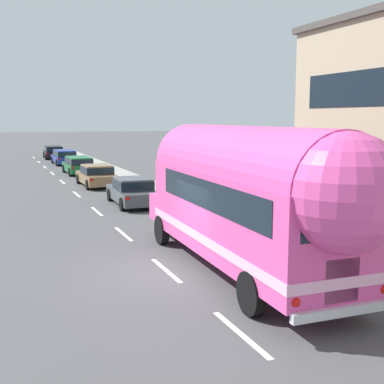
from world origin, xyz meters
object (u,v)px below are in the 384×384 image
object	(u,v)px
painted_bus	(250,194)
car_fifth	(53,151)
car_second	(97,175)
car_lead	(133,190)
car_fourth	(64,156)
car_third	(78,164)

from	to	relation	value
painted_bus	car_fifth	xyz separation A→B (m)	(-0.04, 43.56, -1.51)
painted_bus	car_second	bearing A→B (deg)	90.35
car_lead	car_fifth	size ratio (longest dim) A/B	0.96
car_fourth	painted_bus	bearing A→B (deg)	-90.10
car_lead	car_fifth	world-z (taller)	same
painted_bus	car_second	distance (m)	20.07
car_second	car_fourth	size ratio (longest dim) A/B	1.00
painted_bus	car_lead	world-z (taller)	painted_bus
car_second	car_fifth	size ratio (longest dim) A/B	0.98
car_fourth	car_fifth	xyz separation A→B (m)	(-0.10, 7.47, 0.00)
car_second	car_fourth	xyz separation A→B (m)	(0.18, 16.07, 0.06)
painted_bus	car_lead	xyz separation A→B (m)	(0.14, 12.37, -1.57)
car_lead	car_fourth	bearing A→B (deg)	90.18
car_fifth	car_fourth	bearing A→B (deg)	-89.22
painted_bus	car_lead	size ratio (longest dim) A/B	2.49
car_fifth	car_lead	bearing A→B (deg)	-89.67
car_third	car_lead	bearing A→B (deg)	-89.16
car_lead	car_second	bearing A→B (deg)	91.94
car_second	car_third	size ratio (longest dim) A/B	1.05
painted_bus	car_fourth	size ratio (longest dim) A/B	2.42
car_second	car_third	distance (m)	7.34
painted_bus	car_third	distance (m)	27.39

